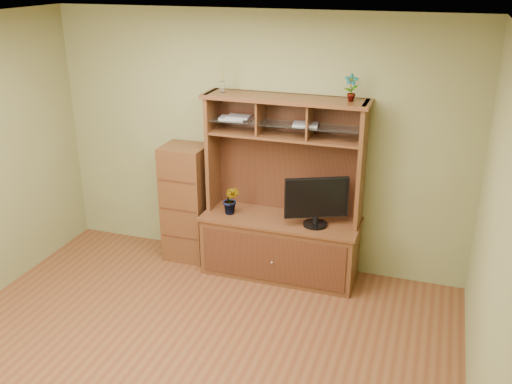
% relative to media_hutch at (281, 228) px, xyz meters
% --- Properties ---
extents(room, '(4.54, 4.04, 2.74)m').
position_rel_media_hutch_xyz_m(room, '(-0.36, -1.73, 0.83)').
color(room, '#5D301A').
rests_on(room, ground).
extents(media_hutch, '(1.66, 0.61, 1.90)m').
position_rel_media_hutch_xyz_m(media_hutch, '(0.00, 0.00, 0.00)').
color(media_hutch, '#4D2716').
rests_on(media_hutch, room).
extents(monitor, '(0.61, 0.31, 0.51)m').
position_rel_media_hutch_xyz_m(monitor, '(0.38, -0.08, 0.40)').
color(monitor, black).
rests_on(monitor, media_hutch).
extents(orchid_plant, '(0.17, 0.14, 0.32)m').
position_rel_media_hutch_xyz_m(orchid_plant, '(-0.52, -0.08, 0.29)').
color(orchid_plant, '#2B6021').
rests_on(orchid_plant, media_hutch).
extents(top_plant, '(0.15, 0.12, 0.26)m').
position_rel_media_hutch_xyz_m(top_plant, '(0.63, 0.08, 1.51)').
color(top_plant, '#355D20').
rests_on(top_plant, media_hutch).
extents(reed_diffuser, '(0.06, 0.06, 0.31)m').
position_rel_media_hutch_xyz_m(reed_diffuser, '(-0.66, 0.08, 1.50)').
color(reed_diffuser, silver).
rests_on(reed_diffuser, media_hutch).
extents(magazines, '(1.04, 0.23, 0.04)m').
position_rel_media_hutch_xyz_m(magazines, '(-0.29, 0.08, 1.13)').
color(magazines, '#A5A5AA').
rests_on(magazines, media_hutch).
extents(side_cabinet, '(0.46, 0.42, 1.30)m').
position_rel_media_hutch_xyz_m(side_cabinet, '(-1.10, 0.04, 0.13)').
color(side_cabinet, '#4D2716').
rests_on(side_cabinet, room).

